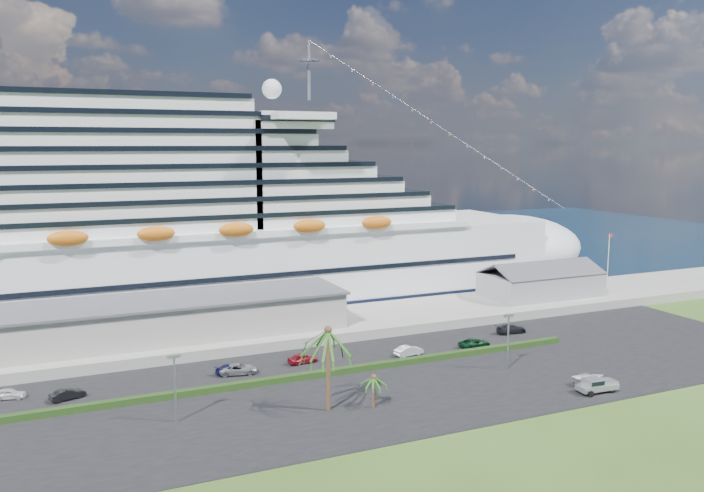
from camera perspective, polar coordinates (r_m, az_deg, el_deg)
name	(u,v)px	position (r m, az deg, el deg)	size (l,w,h in m)	color
ground	(414,410)	(88.70, 5.21, -13.42)	(420.00, 420.00, 0.00)	#2E4A18
asphalt_lot	(376,382)	(97.80, 2.02, -11.23)	(140.00, 38.00, 0.12)	black
wharf	(305,326)	(123.10, -3.90, -6.67)	(240.00, 20.00, 1.80)	gray
water	(202,256)	(208.41, -12.37, -0.83)	(420.00, 160.00, 0.02)	#0A1E30
cruise_ship	(158,229)	(138.05, -15.86, 1.37)	(191.00, 38.00, 54.00)	silver
terminal_building	(160,318)	(116.27, -15.64, -5.78)	(61.00, 15.00, 6.30)	gray
port_shed	(541,283)	(147.75, 15.43, -3.00)	(24.00, 12.31, 7.37)	gray
flagpole	(608,259)	(158.99, 20.53, -1.02)	(1.08, 0.16, 12.00)	silver
hedge	(310,375)	(99.01, -3.51, -10.67)	(88.00, 1.10, 0.90)	black
lamp_post_left	(175,380)	(85.36, -14.51, -10.73)	(1.60, 0.35, 8.27)	gray
lamp_post_right	(508,335)	(103.76, 12.85, -7.21)	(1.60, 0.35, 8.27)	gray
palm_tall	(328,340)	(85.02, -2.00, -7.80)	(8.82, 8.82, 11.13)	#47301E
palm_short	(374,381)	(87.53, 1.80, -11.13)	(3.53, 3.53, 4.56)	#47301E
parked_car_0	(9,394)	(101.68, -26.61, -10.93)	(1.62, 4.02, 1.37)	silver
parked_car_1	(67,394)	(98.34, -22.57, -11.30)	(1.53, 4.39, 1.45)	black
parked_car_2	(238,369)	(101.74, -9.44, -10.05)	(2.55, 5.53, 1.54)	gray
parked_car_3	(232,368)	(102.38, -9.98, -9.99)	(1.98, 4.88, 1.42)	#141546
parked_car_4	(303,358)	(105.40, -4.13, -9.29)	(1.83, 4.54, 1.55)	maroon
parked_car_5	(409,351)	(109.13, 4.74, -8.66)	(1.67, 4.80, 1.58)	silver
parked_car_6	(475,343)	(114.67, 10.16, -7.95)	(2.45, 5.32, 1.48)	black
parked_car_7	(511,329)	(124.25, 13.09, -6.73)	(2.21, 5.43, 1.58)	black
pickup_truck	(597,385)	(98.92, 19.67, -10.80)	(5.78, 2.49, 1.99)	black
boat_trailer	(589,378)	(101.57, 19.11, -10.30)	(5.49, 3.85, 1.54)	gray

